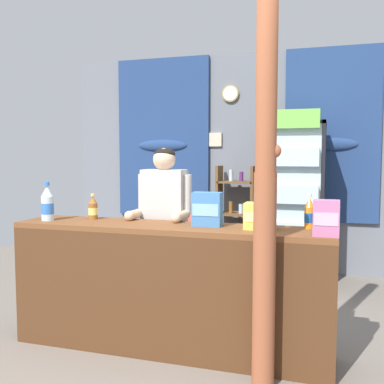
# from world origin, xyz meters

# --- Properties ---
(ground_plane) EXTENTS (7.83, 7.83, 0.00)m
(ground_plane) POSITION_xyz_m (0.00, 1.21, 0.00)
(ground_plane) COLOR slate
(back_wall_curtained) EXTENTS (4.61, 0.22, 2.80)m
(back_wall_curtained) POSITION_xyz_m (-0.00, 3.06, 1.44)
(back_wall_curtained) COLOR slate
(back_wall_curtained) RESTS_ON ground
(stall_counter) EXTENTS (2.43, 0.47, 0.97)m
(stall_counter) POSITION_xyz_m (-0.01, 0.29, 0.57)
(stall_counter) COLOR brown
(stall_counter) RESTS_ON ground
(timber_post) EXTENTS (0.17, 0.14, 2.77)m
(timber_post) POSITION_xyz_m (0.75, 0.04, 1.33)
(timber_post) COLOR #995133
(timber_post) RESTS_ON ground
(drink_fridge) EXTENTS (0.66, 0.72, 1.98)m
(drink_fridge) POSITION_xyz_m (0.76, 2.47, 1.08)
(drink_fridge) COLOR black
(drink_fridge) RESTS_ON ground
(bottle_shelf_rack) EXTENTS (0.48, 0.28, 1.36)m
(bottle_shelf_rack) POSITION_xyz_m (0.01, 2.79, 0.70)
(bottle_shelf_rack) COLOR brown
(bottle_shelf_rack) RESTS_ON ground
(plastic_lawn_chair) EXTENTS (0.62, 0.62, 0.86)m
(plastic_lawn_chair) POSITION_xyz_m (-0.61, 2.37, 0.49)
(plastic_lawn_chair) COLOR #E5563D
(plastic_lawn_chair) RESTS_ON ground
(shopkeeper) EXTENTS (0.47, 0.42, 1.55)m
(shopkeeper) POSITION_xyz_m (-0.20, 0.77, 0.97)
(shopkeeper) COLOR #28282D
(shopkeeper) RESTS_ON ground
(soda_bottle_water) EXTENTS (0.10, 0.10, 0.31)m
(soda_bottle_water) POSITION_xyz_m (-1.04, 0.33, 1.10)
(soda_bottle_water) COLOR silver
(soda_bottle_water) RESTS_ON stall_counter
(soda_bottle_iced_tea) EXTENTS (0.08, 0.08, 0.21)m
(soda_bottle_iced_tea) POSITION_xyz_m (-0.72, 0.50, 1.06)
(soda_bottle_iced_tea) COLOR brown
(soda_bottle_iced_tea) RESTS_ON stall_counter
(soda_bottle_orange_soda) EXTENTS (0.07, 0.07, 0.25)m
(soda_bottle_orange_soda) POSITION_xyz_m (1.00, 0.54, 1.07)
(soda_bottle_orange_soda) COLOR orange
(soda_bottle_orange_soda) RESTS_ON stall_counter
(snack_box_biscuit) EXTENTS (0.22, 0.12, 0.25)m
(snack_box_biscuit) POSITION_xyz_m (0.27, 0.43, 1.09)
(snack_box_biscuit) COLOR #3D75B7
(snack_box_biscuit) RESTS_ON stall_counter
(snack_box_wafer) EXTENTS (0.17, 0.12, 0.24)m
(snack_box_wafer) POSITION_xyz_m (1.12, 0.26, 1.08)
(snack_box_wafer) COLOR #B76699
(snack_box_wafer) RESTS_ON stall_counter
(snack_box_instant_noodle) EXTENTS (0.21, 0.15, 0.19)m
(snack_box_instant_noodle) POSITION_xyz_m (0.67, 0.40, 1.06)
(snack_box_instant_noodle) COLOR #EAD14C
(snack_box_instant_noodle) RESTS_ON stall_counter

